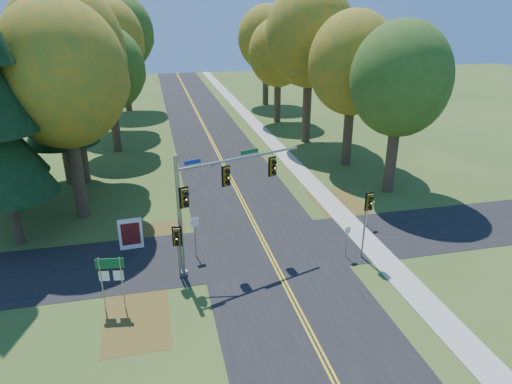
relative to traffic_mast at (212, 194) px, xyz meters
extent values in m
plane|color=#32521D|center=(3.31, -0.67, -4.37)|extent=(160.00, 160.00, 0.00)
cube|color=black|center=(3.31, -0.67, -4.36)|extent=(8.00, 160.00, 0.02)
cube|color=black|center=(3.31, 1.33, -4.36)|extent=(60.00, 6.00, 0.02)
cube|color=gold|center=(3.21, -0.67, -4.34)|extent=(0.10, 160.00, 0.01)
cube|color=gold|center=(3.41, -0.67, -4.34)|extent=(0.10, 160.00, 0.01)
cube|color=#9E998E|center=(9.51, -0.67, -4.34)|extent=(1.60, 160.00, 0.06)
cube|color=brown|center=(-3.19, 3.33, -4.36)|extent=(4.00, 6.00, 0.00)
cube|color=brown|center=(10.11, 5.33, -4.36)|extent=(3.50, 8.00, 0.00)
cube|color=brown|center=(-4.19, -3.67, -4.36)|extent=(3.00, 5.00, 0.00)
cylinder|color=#38281C|center=(-7.89, 8.63, -0.99)|extent=(0.86, 0.86, 6.75)
ellipsoid|color=#B27617|center=(-7.89, 8.63, 5.18)|extent=(8.00, 8.00, 9.20)
sphere|color=#B27617|center=(-6.29, 9.83, 4.38)|extent=(4.80, 4.80, 4.80)
sphere|color=#B27617|center=(-9.29, 7.83, 5.98)|extent=(4.40, 4.40, 4.40)
cylinder|color=#38281C|center=(14.81, 8.03, -1.33)|extent=(0.83, 0.83, 6.08)
ellipsoid|color=#3C6720|center=(14.81, 8.03, 4.23)|extent=(7.20, 7.20, 8.28)
sphere|color=#3C6720|center=(16.25, 9.11, 3.51)|extent=(4.32, 4.32, 4.32)
sphere|color=#3C6720|center=(13.55, 7.31, 4.95)|extent=(3.96, 3.96, 3.96)
cylinder|color=#38281C|center=(-8.49, 15.53, -0.65)|extent=(0.89, 0.89, 7.42)
ellipsoid|color=#B27617|center=(-8.49, 15.53, 6.07)|extent=(8.60, 8.60, 9.89)
sphere|color=#B27617|center=(-6.77, 16.82, 5.21)|extent=(5.16, 5.16, 5.16)
sphere|color=#B27617|center=(-9.99, 14.67, 6.93)|extent=(4.73, 4.73, 4.73)
cylinder|color=#38281C|center=(14.21, 14.83, -1.22)|extent=(0.84, 0.84, 6.30)
ellipsoid|color=#B27617|center=(14.21, 14.83, 4.59)|extent=(7.60, 7.60, 8.74)
sphere|color=#B27617|center=(15.73, 15.97, 3.83)|extent=(4.56, 4.56, 4.56)
sphere|color=#B27617|center=(12.88, 14.07, 5.35)|extent=(4.18, 4.18, 4.18)
cylinder|color=#38281C|center=(-6.29, 23.73, -1.55)|extent=(0.81, 0.81, 5.62)
ellipsoid|color=#3C6720|center=(-6.29, 23.73, 3.64)|extent=(6.80, 6.80, 7.82)
sphere|color=#3C6720|center=(-4.93, 24.75, 2.96)|extent=(4.08, 4.08, 4.08)
sphere|color=#3C6720|center=(-7.48, 23.05, 4.32)|extent=(3.74, 3.74, 3.74)
cylinder|color=#38281C|center=(13.11, 22.93, -0.54)|extent=(0.90, 0.90, 7.65)
ellipsoid|color=#B27617|center=(13.11, 22.93, 6.36)|extent=(8.80, 8.80, 10.12)
sphere|color=#B27617|center=(14.87, 24.25, 5.48)|extent=(5.28, 5.28, 5.28)
sphere|color=#B27617|center=(11.57, 22.05, 7.24)|extent=(4.84, 4.84, 4.84)
cylinder|color=#38281C|center=(-6.89, 32.43, -0.88)|extent=(0.87, 0.87, 6.98)
ellipsoid|color=#B27617|center=(-6.89, 32.43, 5.48)|extent=(8.20, 8.20, 9.43)
sphere|color=#B27617|center=(-5.25, 33.66, 4.66)|extent=(4.92, 4.92, 4.92)
sphere|color=#B27617|center=(-8.32, 31.61, 6.30)|extent=(4.51, 4.51, 4.51)
cylinder|color=#38281C|center=(12.51, 32.13, -1.44)|extent=(0.82, 0.82, 5.85)
ellipsoid|color=#B27617|center=(12.51, 32.13, 3.93)|extent=(7.00, 7.00, 8.05)
sphere|color=#B27617|center=(13.91, 33.18, 3.23)|extent=(4.20, 4.20, 4.20)
sphere|color=#B27617|center=(11.29, 31.43, 4.63)|extent=(3.85, 3.85, 3.85)
cylinder|color=#38281C|center=(-5.69, 43.33, -0.77)|extent=(0.88, 0.88, 7.20)
ellipsoid|color=#3C6720|center=(-5.69, 43.33, 5.77)|extent=(8.40, 8.40, 9.66)
sphere|color=#3C6720|center=(-4.01, 44.59, 4.93)|extent=(5.04, 5.04, 5.04)
sphere|color=#3C6720|center=(-7.16, 42.49, 6.61)|extent=(4.62, 4.62, 4.62)
cylinder|color=#38281C|center=(13.71, 42.83, -1.10)|extent=(0.85, 0.85, 6.53)
ellipsoid|color=#B27617|center=(13.71, 42.83, 4.89)|extent=(7.80, 7.80, 8.97)
sphere|color=#B27617|center=(15.27, 44.00, 4.11)|extent=(4.68, 4.68, 4.68)
sphere|color=#B27617|center=(12.35, 42.05, 5.67)|extent=(4.29, 4.29, 4.29)
cylinder|color=#38281C|center=(-11.19, 5.33, -2.75)|extent=(0.50, 0.50, 3.24)
cone|color=black|center=(-11.19, 5.33, 1.46)|extent=(5.60, 5.60, 5.17)
cylinder|color=#38281C|center=(-12.69, 10.33, -2.93)|extent=(0.50, 0.50, 2.88)
cylinder|color=#38281C|center=(-9.69, 15.33, -2.66)|extent=(0.50, 0.50, 3.42)
cone|color=black|center=(-9.69, 15.33, 1.78)|extent=(5.60, 5.60, 5.45)
cone|color=black|center=(-9.69, 15.33, 5.68)|extent=(4.57, 4.57, 5.45)
cylinder|color=gray|center=(-1.76, -0.55, -0.97)|extent=(0.21, 0.21, 6.79)
cylinder|color=gray|center=(-1.76, -0.55, -4.22)|extent=(0.43, 0.43, 0.29)
cylinder|color=gray|center=(1.68, 0.62, 1.65)|extent=(6.93, 2.46, 0.14)
cylinder|color=gray|center=(-0.75, -0.21, 0.68)|extent=(2.10, 0.79, 2.00)
cylinder|color=gray|center=(0.81, 0.32, 1.47)|extent=(0.04, 0.04, 0.35)
cube|color=#72590C|center=(0.81, 0.32, 0.81)|extent=(0.41, 0.38, 0.97)
cube|color=black|center=(0.81, 0.32, 0.81)|extent=(0.49, 0.19, 1.14)
sphere|color=orange|center=(0.88, 0.11, 0.81)|extent=(0.17, 0.17, 0.17)
cylinder|color=black|center=(0.88, 0.11, 1.12)|extent=(0.27, 0.22, 0.23)
cylinder|color=black|center=(0.88, 0.11, 0.81)|extent=(0.27, 0.22, 0.23)
cylinder|color=black|center=(0.88, 0.11, 0.50)|extent=(0.27, 0.22, 0.23)
cylinder|color=gray|center=(3.57, 1.25, 1.47)|extent=(0.04, 0.04, 0.35)
cube|color=#72590C|center=(3.57, 1.25, 0.81)|extent=(0.41, 0.38, 0.97)
cube|color=black|center=(3.57, 1.25, 0.81)|extent=(0.49, 0.19, 1.14)
sphere|color=orange|center=(3.64, 1.04, 0.81)|extent=(0.17, 0.17, 0.17)
cylinder|color=black|center=(3.64, 1.04, 1.12)|extent=(0.27, 0.22, 0.23)
cylinder|color=black|center=(3.64, 1.04, 0.81)|extent=(0.27, 0.22, 0.23)
cylinder|color=black|center=(3.64, 1.04, 0.50)|extent=(0.27, 0.22, 0.23)
cube|color=#72590C|center=(-1.48, -0.61, 0.19)|extent=(0.41, 0.38, 0.97)
cube|color=black|center=(-1.48, -0.61, 0.19)|extent=(0.49, 0.19, 1.14)
sphere|color=orange|center=(-1.41, -0.82, 0.19)|extent=(0.17, 0.17, 0.17)
cylinder|color=black|center=(-1.41, -0.82, 0.50)|extent=(0.27, 0.22, 0.23)
cylinder|color=black|center=(-1.41, -0.82, 0.19)|extent=(0.27, 0.22, 0.23)
cylinder|color=black|center=(-1.41, -0.82, -0.12)|extent=(0.27, 0.22, 0.23)
cube|color=navy|center=(-0.93, -0.27, 1.92)|extent=(0.84, 0.32, 0.21)
cube|color=#0C5926|center=(2.19, 0.79, 1.92)|extent=(1.02, 0.38, 0.21)
cylinder|color=gray|center=(8.40, -0.93, -2.34)|extent=(0.11, 0.11, 4.05)
cube|color=#72590C|center=(8.41, -1.13, -0.77)|extent=(0.32, 0.29, 0.92)
cube|color=black|center=(8.41, -1.13, -0.77)|extent=(0.48, 0.04, 1.09)
sphere|color=orange|center=(8.42, -1.34, -0.77)|extent=(0.17, 0.17, 0.17)
cylinder|color=black|center=(8.42, -1.34, -0.48)|extent=(0.23, 0.15, 0.22)
cylinder|color=black|center=(8.42, -1.34, -0.77)|extent=(0.23, 0.15, 0.22)
cylinder|color=black|center=(8.42, -1.34, -1.07)|extent=(0.23, 0.15, 0.22)
cylinder|color=gray|center=(-1.94, -0.67, -2.84)|extent=(0.11, 0.11, 3.04)
cube|color=#72590C|center=(-1.98, -0.87, -1.80)|extent=(0.36, 0.33, 0.95)
cube|color=black|center=(-1.98, -0.87, -1.80)|extent=(0.49, 0.11, 1.12)
sphere|color=orange|center=(-2.01, -1.09, -1.80)|extent=(0.17, 0.17, 0.17)
cylinder|color=black|center=(-2.01, -1.09, -1.49)|extent=(0.25, 0.19, 0.23)
cylinder|color=black|center=(-2.01, -1.09, -1.80)|extent=(0.25, 0.19, 0.23)
cylinder|color=black|center=(-2.01, -1.09, -2.10)|extent=(0.25, 0.19, 0.23)
cylinder|color=gray|center=(-5.65, -2.66, -2.96)|extent=(0.06, 0.06, 2.82)
cylinder|color=gray|center=(-4.72, -2.80, -2.96)|extent=(0.06, 0.06, 2.82)
cube|color=#0B4F28|center=(-5.18, -2.70, -1.88)|extent=(1.31, 0.23, 0.52)
cube|color=silver|center=(-5.18, -2.70, -1.88)|extent=(1.11, 0.17, 0.08)
cube|color=silver|center=(-5.51, -2.65, -2.54)|extent=(0.47, 0.11, 0.52)
cube|color=black|center=(-5.51, -2.65, -2.23)|extent=(0.46, 0.07, 0.09)
cube|color=silver|center=(-4.86, -2.75, -2.54)|extent=(0.47, 0.11, 0.52)
cube|color=black|center=(-4.86, -2.75, -2.23)|extent=(0.46, 0.07, 0.09)
cube|color=white|center=(-4.52, 3.13, -3.41)|extent=(1.40, 0.28, 1.92)
cube|color=maroon|center=(-4.51, 3.02, -3.35)|extent=(1.07, 0.09, 1.39)
cube|color=white|center=(-5.05, 3.10, -4.21)|extent=(0.09, 0.09, 0.32)
cube|color=white|center=(-3.99, 3.16, -4.21)|extent=(0.09, 0.09, 0.32)
cylinder|color=gray|center=(10.45, 2.70, -3.32)|extent=(0.05, 0.05, 2.09)
cube|color=white|center=(10.46, 2.68, -2.56)|extent=(0.38, 0.19, 0.43)
cylinder|color=gray|center=(7.51, -0.68, -3.37)|extent=(0.05, 0.05, 1.99)
cube|color=silver|center=(7.52, -0.69, -2.65)|extent=(0.37, 0.13, 0.41)
cylinder|color=gray|center=(-0.89, 1.33, -3.11)|extent=(0.06, 0.06, 2.52)
cube|color=white|center=(-0.88, 1.31, -2.19)|extent=(0.47, 0.17, 0.51)
camera|label=1|loc=(-2.71, -21.87, 9.11)|focal=32.00mm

